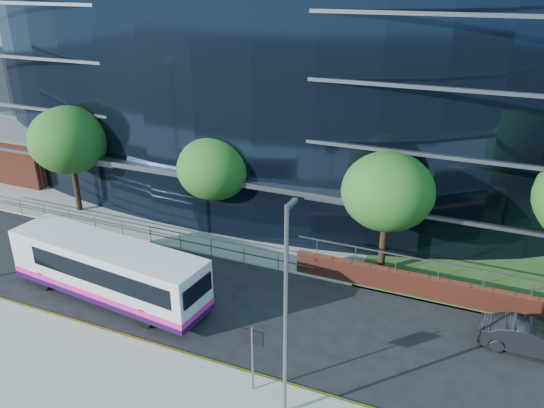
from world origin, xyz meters
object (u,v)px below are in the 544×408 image
at_px(brick_pavilion, 25,148).
at_px(tree_far_c, 388,192).
at_px(city_bus, 109,270).
at_px(parked_car, 529,338).
at_px(tree_far_b, 214,168).
at_px(tree_far_a, 69,140).
at_px(street_sign, 252,345).
at_px(streetlight_east, 286,310).

relative_size(brick_pavilion, tree_far_c, 1.32).
bearing_deg(city_bus, parked_car, 16.23).
relative_size(brick_pavilion, tree_far_b, 1.42).
bearing_deg(parked_car, tree_far_b, 75.30).
bearing_deg(brick_pavilion, city_bus, -34.27).
relative_size(brick_pavilion, tree_far_a, 1.23).
height_order(tree_far_a, city_bus, tree_far_a).
xyz_separation_m(brick_pavilion, city_bus, (17.56, -11.97, -0.43)).
distance_m(street_sign, streetlight_east, 2.80).
bearing_deg(tree_far_b, street_sign, -55.92).
bearing_deg(tree_far_a, tree_far_c, 0.00).
relative_size(tree_far_b, streetlight_east, 0.76).
distance_m(tree_far_a, streetlight_east, 22.05).
height_order(tree_far_b, parked_car, tree_far_b).
bearing_deg(brick_pavilion, streetlight_east, -29.24).
xyz_separation_m(tree_far_a, parked_car, (26.99, -4.00, -4.22)).
xyz_separation_m(brick_pavilion, tree_far_c, (29.00, -4.50, 2.60)).
xyz_separation_m(brick_pavilion, parked_car, (35.99, -8.50, -1.30)).
distance_m(brick_pavilion, tree_far_c, 29.46).
distance_m(tree_far_a, city_bus, 11.85).
distance_m(street_sign, parked_car, 11.64).
bearing_deg(parked_car, street_sign, 124.92).
bearing_deg(tree_far_a, tree_far_b, 2.86).
bearing_deg(tree_far_a, street_sign, -31.17).
relative_size(tree_far_a, city_bus, 0.65).
bearing_deg(tree_far_a, streetlight_east, -30.46).
distance_m(brick_pavilion, streetlight_east, 32.19).
bearing_deg(brick_pavilion, tree_far_a, -26.55).
bearing_deg(brick_pavilion, tree_far_c, -8.82).
relative_size(street_sign, tree_far_b, 0.46).
distance_m(street_sign, tree_far_b, 13.54).
xyz_separation_m(tree_far_b, city_bus, (-1.44, -7.97, -2.70)).
distance_m(brick_pavilion, street_sign, 30.49).
xyz_separation_m(street_sign, tree_far_b, (-7.50, 11.09, 2.06)).
bearing_deg(tree_far_a, city_bus, -41.09).
relative_size(street_sign, streetlight_east, 0.35).
distance_m(tree_far_a, tree_far_c, 20.00).
distance_m(streetlight_east, city_bus, 11.46).
height_order(city_bus, parked_car, city_bus).
height_order(brick_pavilion, parked_car, brick_pavilion).
relative_size(tree_far_a, tree_far_b, 1.15).
relative_size(city_bus, parked_car, 2.74).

